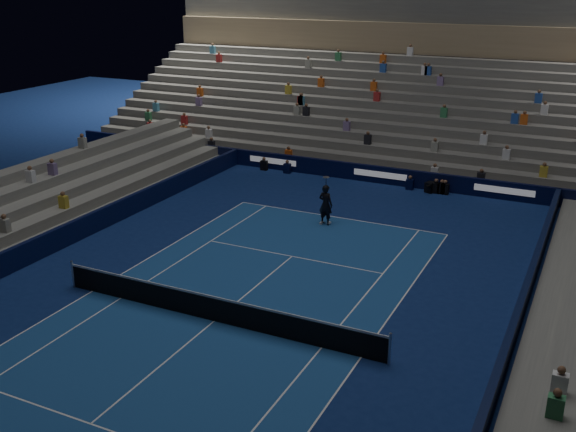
% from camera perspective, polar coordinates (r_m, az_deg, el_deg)
% --- Properties ---
extents(ground, '(90.00, 90.00, 0.00)m').
position_cam_1_polar(ground, '(24.16, -6.26, -8.85)').
color(ground, navy).
rests_on(ground, ground).
extents(court_surface, '(10.97, 23.77, 0.01)m').
position_cam_1_polar(court_surface, '(24.15, -6.26, -8.84)').
color(court_surface, navy).
rests_on(court_surface, ground).
extents(sponsor_barrier_far, '(44.00, 0.25, 1.00)m').
position_cam_1_polar(sponsor_barrier_far, '(39.69, 7.86, 3.48)').
color(sponsor_barrier_far, black).
rests_on(sponsor_barrier_far, ground).
extents(sponsor_barrier_east, '(0.25, 37.00, 1.00)m').
position_cam_1_polar(sponsor_barrier_east, '(21.06, 17.39, -12.81)').
color(sponsor_barrier_east, '#081132').
rests_on(sponsor_barrier_east, ground).
extents(sponsor_barrier_west, '(0.25, 37.00, 1.00)m').
position_cam_1_polar(sponsor_barrier_west, '(29.81, -22.40, -3.50)').
color(sponsor_barrier_west, black).
rests_on(sponsor_barrier_west, ground).
extents(grandstand_main, '(44.00, 15.20, 11.20)m').
position_cam_1_polar(grandstand_main, '(47.87, 11.60, 9.60)').
color(grandstand_main, '#5F5F5B').
rests_on(grandstand_main, ground).
extents(tennis_net, '(12.90, 0.10, 1.10)m').
position_cam_1_polar(tennis_net, '(23.92, -6.30, -7.79)').
color(tennis_net, '#B2B2B7').
rests_on(tennis_net, ground).
extents(tennis_player, '(0.80, 0.59, 2.01)m').
position_cam_1_polar(tennis_player, '(32.65, 3.20, 0.97)').
color(tennis_player, black).
rests_on(tennis_player, ground).
extents(broadcast_camera, '(0.59, 0.96, 0.58)m').
position_cam_1_polar(broadcast_camera, '(38.50, 11.93, 2.41)').
color(broadcast_camera, black).
rests_on(broadcast_camera, ground).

